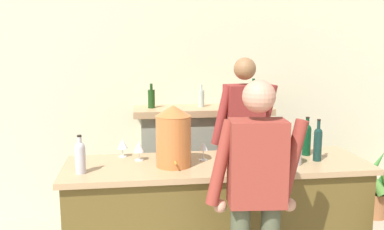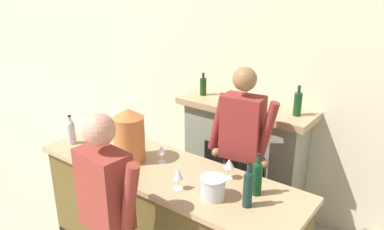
% 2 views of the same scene
% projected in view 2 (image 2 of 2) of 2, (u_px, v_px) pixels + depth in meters
% --- Properties ---
extents(wall_back_panel, '(12.00, 0.07, 2.75)m').
position_uv_depth(wall_back_panel, '(233.00, 84.00, 4.30)').
color(wall_back_panel, beige).
rests_on(wall_back_panel, ground_plane).
extents(bar_counter, '(2.45, 0.74, 1.01)m').
position_uv_depth(bar_counter, '(166.00, 219.00, 3.33)').
color(bar_counter, brown).
rests_on(bar_counter, ground_plane).
extents(fireplace_stone, '(1.48, 0.52, 1.57)m').
position_uv_depth(fireplace_stone, '(243.00, 157.00, 4.18)').
color(fireplace_stone, gray).
rests_on(fireplace_stone, ground_plane).
extents(person_customer, '(0.66, 0.33, 1.74)m').
position_uv_depth(person_customer, '(108.00, 220.00, 2.56)').
color(person_customer, '#454A35').
rests_on(person_customer, ground_plane).
extents(person_bartender, '(0.65, 0.34, 1.82)m').
position_uv_depth(person_bartender, '(241.00, 154.00, 3.41)').
color(person_bartender, '#484036').
rests_on(person_bartender, ground_plane).
extents(copper_dispenser, '(0.28, 0.32, 0.48)m').
position_uv_depth(copper_dispenser, '(129.00, 134.00, 3.24)').
color(copper_dispenser, '#B96834').
rests_on(copper_dispenser, bar_counter).
extents(ice_bucket_steel, '(0.19, 0.19, 0.17)m').
position_uv_depth(ice_bucket_steel, '(213.00, 188.00, 2.73)').
color(ice_bucket_steel, silver).
rests_on(ice_bucket_steel, bar_counter).
extents(wine_bottle_port_short, '(0.07, 0.07, 0.33)m').
position_uv_depth(wine_bottle_port_short, '(257.00, 177.00, 2.75)').
color(wine_bottle_port_short, '#0B371B').
rests_on(wine_bottle_port_short, bar_counter).
extents(wine_bottle_chardonnay_pale, '(0.07, 0.07, 0.35)m').
position_uv_depth(wine_bottle_chardonnay_pale, '(248.00, 187.00, 2.60)').
color(wine_bottle_chardonnay_pale, '#122F29').
rests_on(wine_bottle_chardonnay_pale, bar_counter).
extents(wine_bottle_burgundy_dark, '(0.08, 0.08, 0.29)m').
position_uv_depth(wine_bottle_burgundy_dark, '(71.00, 131.00, 3.60)').
color(wine_bottle_burgundy_dark, '#AEAEB6').
rests_on(wine_bottle_burgundy_dark, bar_counter).
extents(wine_glass_front_left, '(0.08, 0.08, 0.16)m').
position_uv_depth(wine_glass_front_left, '(161.00, 150.00, 3.24)').
color(wine_glass_front_left, silver).
rests_on(wine_glass_front_left, bar_counter).
extents(wine_glass_by_dispenser, '(0.08, 0.08, 0.18)m').
position_uv_depth(wine_glass_by_dispenser, '(178.00, 174.00, 2.82)').
color(wine_glass_by_dispenser, silver).
rests_on(wine_glass_by_dispenser, bar_counter).
extents(wine_glass_mid_counter, '(0.09, 0.09, 0.17)m').
position_uv_depth(wine_glass_mid_counter, '(229.00, 164.00, 2.97)').
color(wine_glass_mid_counter, silver).
rests_on(wine_glass_mid_counter, bar_counter).
extents(wine_glass_near_bucket, '(0.09, 0.09, 0.16)m').
position_uv_depth(wine_glass_near_bucket, '(125.00, 134.00, 3.58)').
color(wine_glass_near_bucket, silver).
rests_on(wine_glass_near_bucket, bar_counter).
extents(wine_glass_back_row, '(0.09, 0.09, 0.15)m').
position_uv_depth(wine_glass_back_row, '(125.00, 127.00, 3.76)').
color(wine_glass_back_row, silver).
rests_on(wine_glass_back_row, bar_counter).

